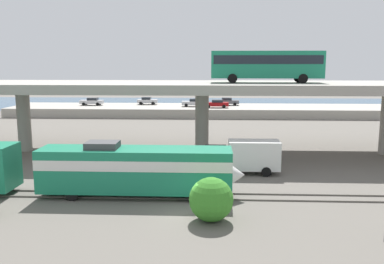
{
  "coord_description": "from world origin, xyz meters",
  "views": [
    {
      "loc": [
        1.08,
        -26.21,
        9.95
      ],
      "look_at": [
        -1.03,
        18.15,
        2.64
      ],
      "focal_mm": 38.92,
      "sensor_mm": 36.0,
      "label": 1
    }
  ],
  "objects_px": {
    "transit_bus_on_overpass": "(266,64)",
    "parked_car_3": "(147,101)",
    "train_locomotive": "(145,168)",
    "parked_car_2": "(216,104)",
    "parked_car_0": "(228,101)",
    "service_truck_west": "(244,156)",
    "parked_car_4": "(92,101)",
    "parked_car_1": "(194,103)"
  },
  "relations": [
    {
      "from": "parked_car_1",
      "to": "parked_car_3",
      "type": "relative_size",
      "value": 1.15
    },
    {
      "from": "train_locomotive",
      "to": "parked_car_3",
      "type": "bearing_deg",
      "value": 98.61
    },
    {
      "from": "service_truck_west",
      "to": "parked_car_3",
      "type": "height_order",
      "value": "parked_car_3"
    },
    {
      "from": "train_locomotive",
      "to": "parked_car_4",
      "type": "height_order",
      "value": "train_locomotive"
    },
    {
      "from": "transit_bus_on_overpass",
      "to": "parked_car_3",
      "type": "xyz_separation_m",
      "value": [
        -19.05,
        38.18,
        -7.47
      ]
    },
    {
      "from": "service_truck_west",
      "to": "parked_car_0",
      "type": "height_order",
      "value": "parked_car_0"
    },
    {
      "from": "parked_car_2",
      "to": "parked_car_3",
      "type": "bearing_deg",
      "value": -22.14
    },
    {
      "from": "parked_car_2",
      "to": "parked_car_4",
      "type": "bearing_deg",
      "value": -8.26
    },
    {
      "from": "service_truck_west",
      "to": "parked_car_2",
      "type": "height_order",
      "value": "parked_car_2"
    },
    {
      "from": "parked_car_0",
      "to": "train_locomotive",
      "type": "bearing_deg",
      "value": -98.71
    },
    {
      "from": "train_locomotive",
      "to": "transit_bus_on_overpass",
      "type": "distance_m",
      "value": 20.69
    },
    {
      "from": "train_locomotive",
      "to": "transit_bus_on_overpass",
      "type": "height_order",
      "value": "transit_bus_on_overpass"
    },
    {
      "from": "train_locomotive",
      "to": "transit_bus_on_overpass",
      "type": "xyz_separation_m",
      "value": [
        10.88,
        15.8,
        7.76
      ]
    },
    {
      "from": "transit_bus_on_overpass",
      "to": "service_truck_west",
      "type": "bearing_deg",
      "value": 71.62
    },
    {
      "from": "parked_car_3",
      "to": "parked_car_4",
      "type": "distance_m",
      "value": 11.04
    },
    {
      "from": "parked_car_0",
      "to": "service_truck_west",
      "type": "bearing_deg",
      "value": -90.21
    },
    {
      "from": "parked_car_0",
      "to": "parked_car_3",
      "type": "relative_size",
      "value": 1.1
    },
    {
      "from": "parked_car_2",
      "to": "parked_car_3",
      "type": "distance_m",
      "value": 15.14
    },
    {
      "from": "parked_car_1",
      "to": "parked_car_4",
      "type": "xyz_separation_m",
      "value": [
        -20.55,
        1.5,
        -0.0
      ]
    },
    {
      "from": "parked_car_1",
      "to": "parked_car_3",
      "type": "height_order",
      "value": "same"
    },
    {
      "from": "transit_bus_on_overpass",
      "to": "parked_car_0",
      "type": "xyz_separation_m",
      "value": [
        -2.73,
        37.38,
        -7.47
      ]
    },
    {
      "from": "service_truck_west",
      "to": "parked_car_3",
      "type": "distance_m",
      "value": 49.62
    },
    {
      "from": "service_truck_west",
      "to": "transit_bus_on_overpass",
      "type": "bearing_deg",
      "value": -108.38
    },
    {
      "from": "parked_car_3",
      "to": "train_locomotive",
      "type": "bearing_deg",
      "value": -81.39
    },
    {
      "from": "parked_car_0",
      "to": "parked_car_4",
      "type": "xyz_separation_m",
      "value": [
        -27.16,
        -1.3,
        0.0
      ]
    },
    {
      "from": "transit_bus_on_overpass",
      "to": "service_truck_west",
      "type": "relative_size",
      "value": 1.76
    },
    {
      "from": "train_locomotive",
      "to": "parked_car_2",
      "type": "distance_m",
      "value": 48.63
    },
    {
      "from": "transit_bus_on_overpass",
      "to": "parked_car_4",
      "type": "bearing_deg",
      "value": -50.36
    },
    {
      "from": "transit_bus_on_overpass",
      "to": "parked_car_3",
      "type": "bearing_deg",
      "value": -63.48
    },
    {
      "from": "train_locomotive",
      "to": "parked_car_4",
      "type": "bearing_deg",
      "value": 110.13
    },
    {
      "from": "parked_car_2",
      "to": "parked_car_1",
      "type": "bearing_deg",
      "value": -26.06
    },
    {
      "from": "parked_car_0",
      "to": "transit_bus_on_overpass",
      "type": "bearing_deg",
      "value": -85.82
    },
    {
      "from": "service_truck_west",
      "to": "parked_car_1",
      "type": "xyz_separation_m",
      "value": [
        -6.44,
        43.31,
        0.84
      ]
    },
    {
      "from": "service_truck_west",
      "to": "parked_car_0",
      "type": "bearing_deg",
      "value": -90.21
    },
    {
      "from": "parked_car_4",
      "to": "train_locomotive",
      "type": "bearing_deg",
      "value": 110.13
    },
    {
      "from": "service_truck_west",
      "to": "parked_car_1",
      "type": "distance_m",
      "value": 43.8
    },
    {
      "from": "parked_car_3",
      "to": "parked_car_0",
      "type": "bearing_deg",
      "value": -2.81
    },
    {
      "from": "parked_car_0",
      "to": "parked_car_4",
      "type": "height_order",
      "value": "same"
    },
    {
      "from": "parked_car_1",
      "to": "parked_car_2",
      "type": "height_order",
      "value": "same"
    },
    {
      "from": "parked_car_1",
      "to": "parked_car_0",
      "type": "bearing_deg",
      "value": -157.07
    },
    {
      "from": "transit_bus_on_overpass",
      "to": "parked_car_4",
      "type": "relative_size",
      "value": 2.66
    },
    {
      "from": "parked_car_0",
      "to": "parked_car_2",
      "type": "height_order",
      "value": "same"
    }
  ]
}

